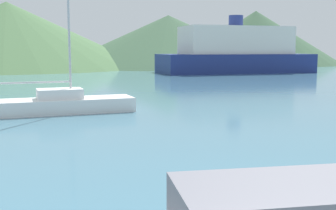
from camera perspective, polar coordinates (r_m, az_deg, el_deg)
name	(u,v)px	position (r m, az deg, el deg)	size (l,w,h in m)	color
sailboat_inner	(60,104)	(23.16, -14.40, 0.18)	(8.07, 3.85, 8.11)	white
ferry_distant	(235,52)	(62.55, 9.09, 7.05)	(23.16, 11.59, 8.22)	navy
hill_central	(8,35)	(85.23, -20.88, 8.88)	(52.42, 52.42, 12.15)	#476B42
hill_east	(168,41)	(87.70, 0.04, 8.72)	(45.80, 45.80, 10.30)	#38563D
hill_far_east	(255,38)	(99.73, 11.74, 8.93)	(38.42, 38.42, 12.06)	#38563D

